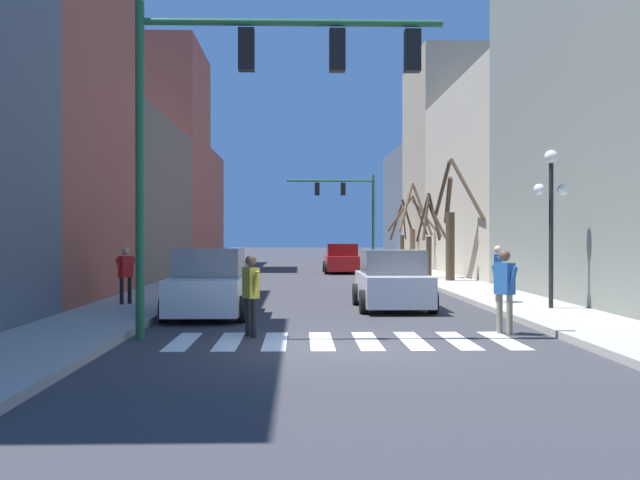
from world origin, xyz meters
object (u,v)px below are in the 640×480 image
at_px(pedestrian_on_right_sidewalk, 498,269).
at_px(pedestrian_near_right_corner, 126,270).
at_px(car_driving_toward_lane, 210,285).
at_px(street_tree_right_mid, 430,236).
at_px(pedestrian_crossing_street, 251,288).
at_px(street_tree_left_near, 451,226).
at_px(street_tree_left_far, 402,236).
at_px(car_parked_left_near, 392,282).
at_px(traffic_signal_far, 349,201).
at_px(traffic_signal_near, 249,91).
at_px(street_lamp_right_corner, 551,196).
at_px(car_parked_right_far, 342,259).
at_px(pedestrian_waiting_at_curb, 505,284).
at_px(street_tree_right_far, 412,229).

bearing_deg(pedestrian_on_right_sidewalk, pedestrian_near_right_corner, -75.67).
height_order(car_driving_toward_lane, street_tree_right_mid, street_tree_right_mid).
distance_m(pedestrian_crossing_street, street_tree_right_mid, 20.18).
height_order(pedestrian_on_right_sidewalk, pedestrian_near_right_corner, pedestrian_on_right_sidewalk).
relative_size(street_tree_left_near, street_tree_left_far, 1.23).
distance_m(car_driving_toward_lane, street_tree_right_mid, 17.24).
bearing_deg(car_parked_left_near, street_tree_left_near, -19.40).
relative_size(traffic_signal_far, car_parked_left_near, 1.49).
distance_m(street_tree_left_near, street_tree_left_far, 15.72).
xyz_separation_m(traffic_signal_near, street_tree_left_near, (7.54, 17.10, -2.48)).
bearing_deg(traffic_signal_far, street_tree_right_mid, -79.95).
relative_size(street_lamp_right_corner, pedestrian_on_right_sidewalk, 2.57).
bearing_deg(street_tree_left_near, car_driving_toward_lane, -124.28).
height_order(car_parked_right_far, pedestrian_crossing_street, pedestrian_crossing_street).
distance_m(car_parked_right_far, pedestrian_waiting_at_curb, 25.92).
relative_size(pedestrian_on_right_sidewalk, street_tree_left_far, 0.38).
relative_size(traffic_signal_near, car_driving_toward_lane, 1.58).
bearing_deg(pedestrian_near_right_corner, street_tree_left_far, -163.62).
distance_m(pedestrian_near_right_corner, street_tree_left_near, 15.90).
height_order(traffic_signal_near, street_lamp_right_corner, traffic_signal_near).
bearing_deg(traffic_signal_near, street_tree_right_mid, 69.95).
distance_m(street_lamp_right_corner, street_tree_left_far, 28.19).
bearing_deg(street_lamp_right_corner, pedestrian_near_right_corner, 172.77).
xyz_separation_m(traffic_signal_far, pedestrian_on_right_sidewalk, (2.44, -28.08, -3.28)).
relative_size(traffic_signal_near, pedestrian_on_right_sidewalk, 4.13).
distance_m(traffic_signal_far, pedestrian_near_right_corner, 29.76).
xyz_separation_m(car_driving_toward_lane, car_parked_right_far, (4.66, 22.25, -0.05)).
xyz_separation_m(traffic_signal_far, car_parked_left_near, (-0.67, -28.56, -3.62)).
relative_size(traffic_signal_far, street_lamp_right_corner, 1.46).
xyz_separation_m(traffic_signal_far, street_tree_left_far, (3.34, -1.72, -2.34)).
relative_size(traffic_signal_far, pedestrian_near_right_corner, 3.85).
relative_size(street_tree_right_far, street_tree_left_far, 1.15).
bearing_deg(car_parked_left_near, traffic_signal_near, 148.80).
height_order(pedestrian_on_right_sidewalk, pedestrian_crossing_street, pedestrian_on_right_sidewalk).
relative_size(street_tree_right_far, street_tree_right_mid, 1.26).
bearing_deg(street_tree_left_far, pedestrian_near_right_corner, -113.29).
bearing_deg(street_tree_left_far, car_driving_toward_lane, -107.29).
distance_m(pedestrian_on_right_sidewalk, street_tree_left_far, 26.39).
height_order(traffic_signal_far, street_tree_left_near, traffic_signal_far).
bearing_deg(street_tree_left_far, car_parked_left_near, -98.50).
height_order(street_lamp_right_corner, street_tree_left_far, street_tree_left_far).
xyz_separation_m(pedestrian_near_right_corner, street_tree_right_mid, (10.88, 13.10, 0.95)).
bearing_deg(street_lamp_right_corner, pedestrian_waiting_at_curb, -120.13).
bearing_deg(car_parked_right_far, street_tree_left_near, -155.83).
bearing_deg(car_parked_right_far, street_tree_right_mid, -153.14).
relative_size(traffic_signal_near, street_tree_left_near, 1.28).
bearing_deg(car_parked_right_far, car_driving_toward_lane, 168.17).
xyz_separation_m(traffic_signal_far, pedestrian_near_right_corner, (-8.16, -28.43, -3.30)).
distance_m(traffic_signal_far, street_lamp_right_corner, 30.11).
distance_m(car_driving_toward_lane, street_tree_left_far, 30.05).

